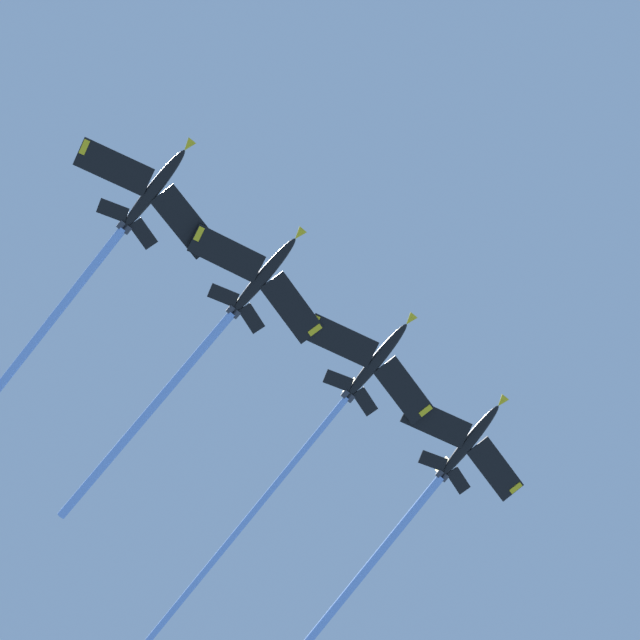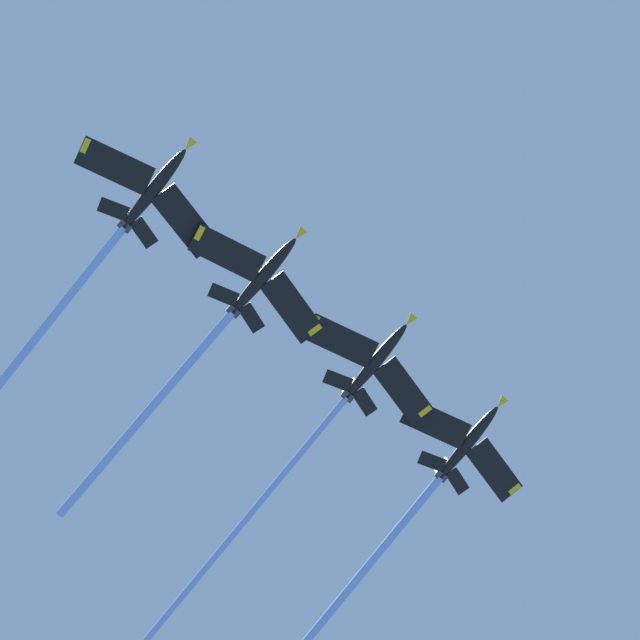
{
  "view_description": "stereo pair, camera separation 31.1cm",
  "coord_description": "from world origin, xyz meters",
  "px_view_note": "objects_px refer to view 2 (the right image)",
  "views": [
    {
      "loc": [
        -48.39,
        19.25,
        1.87
      ],
      "look_at": [
        -4.38,
        -10.98,
        134.05
      ],
      "focal_mm": 63.99,
      "sensor_mm": 36.0,
      "label": 1
    },
    {
      "loc": [
        -48.21,
        19.51,
        1.87
      ],
      "look_at": [
        -4.38,
        -10.98,
        134.05
      ],
      "focal_mm": 63.99,
      "sensor_mm": 36.0,
      "label": 2
    }
  ],
  "objects_px": {
    "jet_inner_left": "(328,420)",
    "jet_inner_right": "(98,260)",
    "jet_far_left": "(415,508)",
    "jet_centre": "(212,337)"
  },
  "relations": [
    {
      "from": "jet_far_left",
      "to": "jet_centre",
      "type": "bearing_deg",
      "value": 99.08
    },
    {
      "from": "jet_inner_left",
      "to": "jet_centre",
      "type": "distance_m",
      "value": 18.43
    },
    {
      "from": "jet_centre",
      "to": "jet_inner_right",
      "type": "height_order",
      "value": "jet_inner_right"
    },
    {
      "from": "jet_inner_left",
      "to": "jet_inner_right",
      "type": "bearing_deg",
      "value": 92.74
    },
    {
      "from": "jet_inner_left",
      "to": "jet_far_left",
      "type": "bearing_deg",
      "value": -75.92
    },
    {
      "from": "jet_centre",
      "to": "jet_inner_right",
      "type": "bearing_deg",
      "value": 90.98
    },
    {
      "from": "jet_far_left",
      "to": "jet_centre",
      "type": "relative_size",
      "value": 1.07
    },
    {
      "from": "jet_far_left",
      "to": "jet_inner_left",
      "type": "distance_m",
      "value": 17.48
    },
    {
      "from": "jet_inner_right",
      "to": "jet_far_left",
      "type": "bearing_deg",
      "value": -83.49
    },
    {
      "from": "jet_far_left",
      "to": "jet_inner_left",
      "type": "xyz_separation_m",
      "value": [
        -4.25,
        16.95,
        -0.28
      ]
    }
  ]
}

